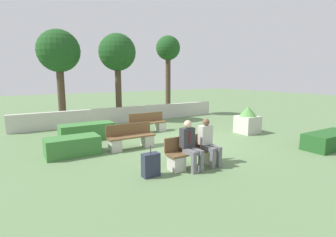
% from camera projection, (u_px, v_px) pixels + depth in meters
% --- Properties ---
extents(ground_plane, '(60.00, 60.00, 0.00)m').
position_uv_depth(ground_plane, '(183.00, 143.00, 9.95)').
color(ground_plane, '#607F51').
extents(perimeter_wall, '(11.43, 0.30, 0.83)m').
position_uv_depth(perimeter_wall, '(127.00, 114.00, 14.35)').
color(perimeter_wall, beige).
rests_on(perimeter_wall, ground_plane).
extents(bench_front, '(1.62, 0.49, 0.85)m').
position_uv_depth(bench_front, '(193.00, 155.00, 7.37)').
color(bench_front, brown).
rests_on(bench_front, ground_plane).
extents(bench_left_side, '(1.69, 0.48, 0.85)m').
position_uv_depth(bench_left_side, '(131.00, 139.00, 9.16)').
color(bench_left_side, brown).
rests_on(bench_left_side, ground_plane).
extents(bench_right_side, '(1.70, 0.49, 0.85)m').
position_uv_depth(bench_right_side, '(148.00, 125.00, 11.78)').
color(bench_right_side, brown).
rests_on(bench_right_side, ground_plane).
extents(person_seated_man, '(0.38, 0.63, 1.34)m').
position_uv_depth(person_seated_man, '(190.00, 143.00, 7.08)').
color(person_seated_man, slate).
rests_on(person_seated_man, ground_plane).
extents(person_seated_woman, '(0.38, 0.63, 1.33)m').
position_uv_depth(person_seated_woman, '(208.00, 140.00, 7.42)').
color(person_seated_woman, slate).
rests_on(person_seated_woman, ground_plane).
extents(hedge_block_near_left, '(2.07, 0.84, 0.64)m').
position_uv_depth(hedge_block_near_left, '(87.00, 131.00, 10.47)').
color(hedge_block_near_left, '#3D7A38').
rests_on(hedge_block_near_left, ground_plane).
extents(hedge_block_near_right, '(2.18, 0.86, 0.56)m').
position_uv_depth(hedge_block_near_right, '(329.00, 140.00, 9.22)').
color(hedge_block_near_right, '#235623').
rests_on(hedge_block_near_right, ground_plane).
extents(hedge_block_mid_left, '(1.65, 0.83, 0.60)m').
position_uv_depth(hedge_block_mid_left, '(73.00, 146.00, 8.38)').
color(hedge_block_mid_left, '#3D7A38').
rests_on(hedge_block_mid_left, ground_plane).
extents(planter_corner_left, '(0.86, 0.86, 1.20)m').
position_uv_depth(planter_corner_left, '(248.00, 120.00, 11.55)').
color(planter_corner_left, beige).
rests_on(planter_corner_left, ground_plane).
extents(suitcase, '(0.44, 0.24, 0.81)m').
position_uv_depth(suitcase, '(151.00, 165.00, 6.61)').
color(suitcase, '#282D42').
rests_on(suitcase, ground_plane).
extents(tree_leftmost, '(2.12, 2.12, 4.81)m').
position_uv_depth(tree_leftmost, '(59.00, 53.00, 13.15)').
color(tree_leftmost, '#473828').
rests_on(tree_leftmost, ground_plane).
extents(tree_center_left, '(1.98, 1.98, 4.75)m').
position_uv_depth(tree_center_left, '(117.00, 54.00, 14.04)').
color(tree_center_left, '#473828').
rests_on(tree_center_left, ground_plane).
extents(tree_center_right, '(1.50, 1.50, 4.96)m').
position_uv_depth(tree_center_right, '(168.00, 52.00, 16.32)').
color(tree_center_right, '#473828').
rests_on(tree_center_right, ground_plane).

